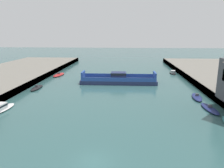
% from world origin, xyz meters
% --- Properties ---
extents(ground_plane, '(400.00, 400.00, 0.00)m').
position_xyz_m(ground_plane, '(0.00, 0.00, 0.00)').
color(ground_plane, '#335B5B').
extents(chain_ferry, '(21.98, 6.61, 3.30)m').
position_xyz_m(chain_ferry, '(1.22, 39.40, 1.00)').
color(chain_ferry, navy).
rests_on(chain_ferry, ground).
extents(moored_boat_near_left, '(1.93, 6.58, 1.05)m').
position_xyz_m(moored_boat_near_left, '(-19.92, 31.16, 0.28)').
color(moored_boat_near_left, black).
rests_on(moored_boat_near_left, ground).
extents(moored_boat_near_right, '(2.34, 6.80, 1.02)m').
position_xyz_m(moored_boat_near_right, '(19.41, 18.07, 0.27)').
color(moored_boat_near_right, navy).
rests_on(moored_boat_near_right, ground).
extents(moored_boat_mid_right, '(3.15, 7.78, 1.07)m').
position_xyz_m(moored_boat_mid_right, '(-19.86, 49.27, 0.29)').
color(moored_boat_mid_right, red).
rests_on(moored_boat_mid_right, ground).
extents(moored_boat_far_left, '(2.11, 5.64, 1.25)m').
position_xyz_m(moored_boat_far_left, '(20.15, 55.33, 0.47)').
color(moored_boat_far_left, black).
rests_on(moored_boat_far_left, ground).
extents(moored_boat_far_right, '(3.10, 7.25, 1.44)m').
position_xyz_m(moored_boat_far_right, '(-19.96, 14.95, 0.54)').
color(moored_boat_far_right, white).
rests_on(moored_boat_far_right, ground).
extents(moored_boat_upstream_b, '(2.75, 6.66, 1.07)m').
position_xyz_m(moored_boat_upstream_b, '(19.33, 25.48, 0.30)').
color(moored_boat_upstream_b, navy).
rests_on(moored_boat_upstream_b, ground).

